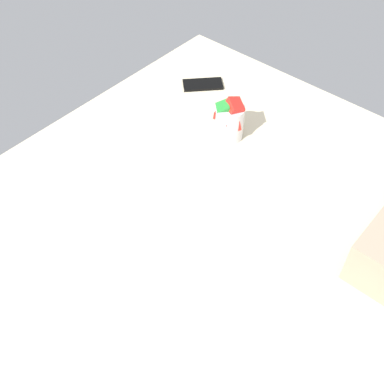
% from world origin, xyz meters
% --- Properties ---
extents(bed_mattress, '(1.80, 1.40, 0.18)m').
position_xyz_m(bed_mattress, '(0.00, 0.00, 0.09)').
color(bed_mattress, beige).
rests_on(bed_mattress, ground).
extents(snack_cup, '(0.09, 0.10, 0.15)m').
position_xyz_m(snack_cup, '(-0.49, -0.23, 0.24)').
color(snack_cup, silver).
rests_on(snack_cup, bed_mattress).
extents(cell_phone, '(0.15, 0.15, 0.01)m').
position_xyz_m(cell_phone, '(-0.64, -0.46, 0.18)').
color(cell_phone, black).
rests_on(cell_phone, bed_mattress).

